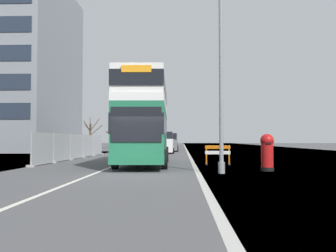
{
  "coord_description": "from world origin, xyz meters",
  "views": [
    {
      "loc": [
        1.91,
        -14.94,
        1.48
      ],
      "look_at": [
        1.19,
        4.45,
        2.2
      ],
      "focal_mm": 38.9,
      "sensor_mm": 36.0,
      "label": 1
    }
  ],
  "objects_px": {
    "car_oncoming_near": "(165,143)",
    "roadworks_barrier": "(218,153)",
    "car_receding_far": "(171,142)",
    "double_decker_bus": "(145,120)",
    "red_pillar_postbox": "(267,151)",
    "car_receding_mid": "(170,143)",
    "car_far_side": "(167,142)",
    "lamppost_foreground": "(221,83)"
  },
  "relations": [
    {
      "from": "car_oncoming_near",
      "to": "car_receding_mid",
      "type": "height_order",
      "value": "car_oncoming_near"
    },
    {
      "from": "car_receding_mid",
      "to": "car_receding_far",
      "type": "height_order",
      "value": "car_receding_far"
    },
    {
      "from": "car_far_side",
      "to": "lamppost_foreground",
      "type": "bearing_deg",
      "value": -84.74
    },
    {
      "from": "car_receding_mid",
      "to": "roadworks_barrier",
      "type": "bearing_deg",
      "value": -81.68
    },
    {
      "from": "car_far_side",
      "to": "roadworks_barrier",
      "type": "bearing_deg",
      "value": -83.43
    },
    {
      "from": "red_pillar_postbox",
      "to": "car_receding_mid",
      "type": "height_order",
      "value": "car_receding_mid"
    },
    {
      "from": "roadworks_barrier",
      "to": "car_receding_far",
      "type": "distance_m",
      "value": 32.54
    },
    {
      "from": "car_oncoming_near",
      "to": "car_receding_mid",
      "type": "bearing_deg",
      "value": 86.58
    },
    {
      "from": "red_pillar_postbox",
      "to": "car_receding_mid",
      "type": "bearing_deg",
      "value": 100.92
    },
    {
      "from": "car_oncoming_near",
      "to": "double_decker_bus",
      "type": "bearing_deg",
      "value": -91.3
    },
    {
      "from": "lamppost_foreground",
      "to": "car_oncoming_near",
      "type": "distance_m",
      "value": 23.18
    },
    {
      "from": "lamppost_foreground",
      "to": "roadworks_barrier",
      "type": "bearing_deg",
      "value": 86.01
    },
    {
      "from": "double_decker_bus",
      "to": "car_oncoming_near",
      "type": "height_order",
      "value": "double_decker_bus"
    },
    {
      "from": "car_oncoming_near",
      "to": "car_far_side",
      "type": "distance_m",
      "value": 21.44
    },
    {
      "from": "car_receding_far",
      "to": "car_oncoming_near",
      "type": "bearing_deg",
      "value": -90.88
    },
    {
      "from": "lamppost_foreground",
      "to": "double_decker_bus",
      "type": "bearing_deg",
      "value": 126.27
    },
    {
      "from": "lamppost_foreground",
      "to": "car_receding_mid",
      "type": "relative_size",
      "value": 1.91
    },
    {
      "from": "double_decker_bus",
      "to": "car_oncoming_near",
      "type": "bearing_deg",
      "value": 88.7
    },
    {
      "from": "double_decker_bus",
      "to": "red_pillar_postbox",
      "type": "height_order",
      "value": "double_decker_bus"
    },
    {
      "from": "red_pillar_postbox",
      "to": "car_receding_far",
      "type": "height_order",
      "value": "car_receding_far"
    },
    {
      "from": "roadworks_barrier",
      "to": "double_decker_bus",
      "type": "bearing_deg",
      "value": -177.5
    },
    {
      "from": "double_decker_bus",
      "to": "car_receding_far",
      "type": "height_order",
      "value": "double_decker_bus"
    },
    {
      "from": "red_pillar_postbox",
      "to": "car_far_side",
      "type": "relative_size",
      "value": 0.39
    },
    {
      "from": "lamppost_foreground",
      "to": "car_far_side",
      "type": "height_order",
      "value": "lamppost_foreground"
    },
    {
      "from": "lamppost_foreground",
      "to": "car_oncoming_near",
      "type": "bearing_deg",
      "value": 98.76
    },
    {
      "from": "double_decker_bus",
      "to": "red_pillar_postbox",
      "type": "distance_m",
      "value": 7.52
    },
    {
      "from": "car_far_side",
      "to": "car_oncoming_near",
      "type": "bearing_deg",
      "value": -88.49
    },
    {
      "from": "double_decker_bus",
      "to": "car_receding_far",
      "type": "xyz_separation_m",
      "value": [
        0.63,
        32.52,
        -1.55
      ]
    },
    {
      "from": "red_pillar_postbox",
      "to": "car_receding_far",
      "type": "relative_size",
      "value": 0.42
    },
    {
      "from": "lamppost_foreground",
      "to": "car_receding_mid",
      "type": "bearing_deg",
      "value": 96.04
    },
    {
      "from": "roadworks_barrier",
      "to": "car_far_side",
      "type": "xyz_separation_m",
      "value": [
        -4.45,
        38.66,
        0.29
      ]
    },
    {
      "from": "lamppost_foreground",
      "to": "red_pillar_postbox",
      "type": "xyz_separation_m",
      "value": [
        2.29,
        1.38,
        -2.99
      ]
    },
    {
      "from": "lamppost_foreground",
      "to": "car_receding_far",
      "type": "relative_size",
      "value": 2.02
    },
    {
      "from": "car_receding_mid",
      "to": "double_decker_bus",
      "type": "bearing_deg",
      "value": -91.89
    },
    {
      "from": "double_decker_bus",
      "to": "roadworks_barrier",
      "type": "distance_m",
      "value": 4.7
    },
    {
      "from": "car_oncoming_near",
      "to": "roadworks_barrier",
      "type": "bearing_deg",
      "value": -77.29
    },
    {
      "from": "red_pillar_postbox",
      "to": "lamppost_foreground",
      "type": "bearing_deg",
      "value": -148.86
    },
    {
      "from": "double_decker_bus",
      "to": "roadworks_barrier",
      "type": "relative_size",
      "value": 7.0
    },
    {
      "from": "car_far_side",
      "to": "red_pillar_postbox",
      "type": "bearing_deg",
      "value": -81.55
    },
    {
      "from": "double_decker_bus",
      "to": "lamppost_foreground",
      "type": "distance_m",
      "value": 6.72
    },
    {
      "from": "double_decker_bus",
      "to": "car_receding_mid",
      "type": "xyz_separation_m",
      "value": [
        0.79,
        24.04,
        -1.58
      ]
    },
    {
      "from": "roadworks_barrier",
      "to": "car_oncoming_near",
      "type": "relative_size",
      "value": 0.39
    }
  ]
}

